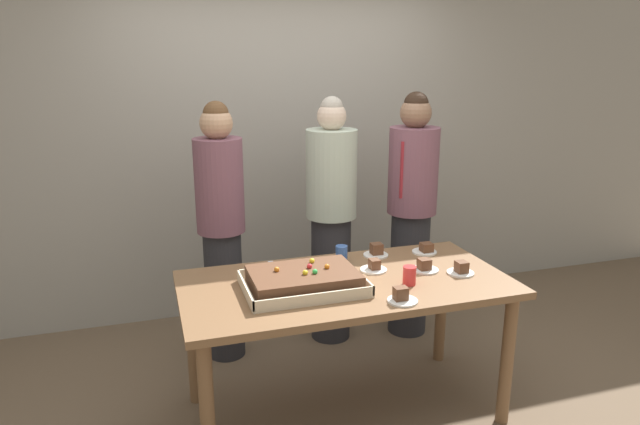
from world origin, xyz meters
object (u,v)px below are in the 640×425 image
Objects in this scene: sheet_cake at (303,280)px; plated_slice_center_front at (374,267)px; plated_slice_near_left at (461,270)px; plated_slice_near_right at (402,297)px; party_table at (346,298)px; plated_slice_far_right at (376,251)px; person_striped_tie_right at (411,212)px; drink_cup_nearest at (341,254)px; person_serving_front at (221,228)px; drink_cup_middle at (409,275)px; person_green_shirt_behind at (331,218)px; plated_slice_center_back at (425,249)px; plated_slice_far_left at (425,267)px; cake_server_utensil at (274,267)px.

sheet_cake is 0.47m from plated_slice_center_front.
plated_slice_near_right is (-0.48, -0.24, 0.00)m from plated_slice_near_left.
plated_slice_far_right is at bearing 46.15° from party_table.
plated_slice_near_right is (0.42, -0.30, -0.02)m from sheet_cake.
party_table is at bearing 8.35° from sheet_cake.
person_striped_tie_right reaches higher than plated_slice_center_front.
drink_cup_nearest is 0.84m from person_serving_front.
drink_cup_middle is at bearing 54.57° from plated_slice_near_right.
plated_slice_near_right is 0.09× the size of person_serving_front.
person_green_shirt_behind reaches higher than plated_slice_near_left.
sheet_cake is 0.89m from plated_slice_near_left.
sheet_cake is at bearing 144.51° from plated_slice_near_right.
party_table is at bearing -133.85° from plated_slice_far_right.
plated_slice_center_front is at bearing 16.71° from sheet_cake.
plated_slice_far_right is 0.09× the size of person_serving_front.
drink_cup_nearest is 1.00× the size of drink_cup_middle.
plated_slice_center_back is 0.53m from drink_cup_middle.
plated_slice_near_left is 0.20m from plated_slice_far_left.
plated_slice_far_left is at bearing 148.75° from plated_slice_near_left.
plated_slice_near_left is 0.09× the size of person_green_shirt_behind.
person_striped_tie_right is at bearing 73.03° from plated_slice_center_back.
person_striped_tie_right reaches higher than plated_slice_center_back.
party_table is 1.03m from person_serving_front.
person_striped_tie_right is at bearing 61.64° from plated_slice_near_right.
plated_slice_far_left is (0.47, 0.01, 0.12)m from party_table.
plated_slice_center_back is 0.09× the size of person_serving_front.
party_table is 11.73× the size of plated_slice_near_right.
plated_slice_near_left is 0.91m from person_striped_tie_right.
drink_cup_nearest is at bearing 98.72° from plated_slice_near_right.
sheet_cake is at bearing -163.29° from plated_slice_center_front.
cake_server_utensil is (-0.40, 0.03, -0.05)m from drink_cup_nearest.
plated_slice_near_left is at bearing -23.57° from plated_slice_center_front.
plated_slice_far_right is 0.31m from plated_slice_center_back.
plated_slice_near_right is 0.67m from plated_slice_far_right.
sheet_cake is at bearing -135.40° from drink_cup_nearest.
plated_slice_near_right is at bearing -52.50° from cake_server_utensil.
plated_slice_near_right is (0.17, -0.33, 0.12)m from party_table.
plated_slice_near_left is at bearing -22.55° from cake_server_utensil.
drink_cup_middle is at bearing 21.90° from person_serving_front.
plated_slice_center_front is (0.20, 0.10, 0.12)m from party_table.
plated_slice_far_right reaches higher than cake_server_utensil.
party_table is at bearing 14.16° from person_serving_front.
plated_slice_center_back is at bearing 23.49° from plated_slice_center_front.
plated_slice_far_left reaches higher than cake_server_utensil.
plated_slice_far_left is 1.00× the size of plated_slice_center_front.
person_serving_front is 1.32m from person_striped_tie_right.
plated_slice_center_front is at bearing -115.83° from plated_slice_far_right.
drink_cup_nearest reaches higher than plated_slice_near_right.
plated_slice_near_left is 1.52m from person_serving_front.
drink_cup_middle is 0.06× the size of person_serving_front.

